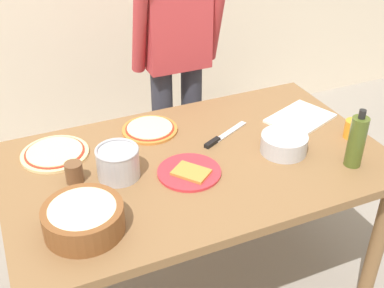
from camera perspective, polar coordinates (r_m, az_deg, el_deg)
The scene contains 14 objects.
ground at distance 2.58m, azimuth 0.46°, elevation -15.91°, with size 8.00×8.00×0.00m, color gray.
dining_table at distance 2.13m, azimuth 0.54°, elevation -3.86°, with size 1.60×0.96×0.76m.
person_cook at distance 2.69m, azimuth -1.84°, elevation 10.79°, with size 0.49×0.25×1.62m.
pizza_raw_on_board at distance 2.18m, azimuth -15.59°, elevation -1.01°, with size 0.29×0.29×0.02m.
pizza_cooked_on_tray at distance 2.28m, azimuth -4.91°, elevation 1.73°, with size 0.26×0.26×0.02m.
plate_with_slice at distance 1.99m, azimuth -0.29°, elevation -3.26°, with size 0.26×0.26×0.02m.
popcorn_bowl at distance 1.74m, azimuth -12.47°, elevation -8.20°, with size 0.28×0.28×0.11m.
mixing_bowl_steel at distance 2.15m, azimuth 10.59°, elevation 0.05°, with size 0.20×0.20×0.08m.
olive_oil_bottle at distance 2.10m, azimuth 18.51°, elevation 0.31°, with size 0.07×0.07×0.26m.
steel_pot at distance 1.97m, azimuth -8.57°, elevation -2.11°, with size 0.17×0.17×0.13m.
cup_orange at distance 2.32m, azimuth 18.04°, elevation 1.66°, with size 0.07×0.07×0.09m, color orange.
cup_small_brown at distance 1.98m, azimuth -13.48°, elevation -3.23°, with size 0.07×0.07×0.09m, color brown.
cutting_board_white at distance 2.42m, azimuth 12.42°, elevation 2.93°, with size 0.30×0.22×0.01m, color white.
chef_knife at distance 2.22m, azimuth 3.37°, elevation 0.78°, with size 0.27×0.15×0.02m.
Camera 1 is at (-0.71, -1.56, 1.93)m, focal length 46.09 mm.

